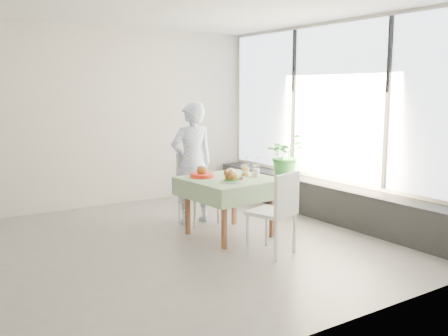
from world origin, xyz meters
TOP-DOWN VIEW (x-y plane):
  - floor at (0.00, 0.00)m, footprint 6.00×6.00m
  - wall_back at (0.00, 2.50)m, footprint 6.00×0.02m
  - wall_front at (0.00, -2.50)m, footprint 6.00×0.02m
  - wall_right at (3.00, 0.00)m, footprint 0.02×5.00m
  - window_pane at (2.97, 0.00)m, footprint 0.01×4.80m
  - window_ledge at (2.80, 0.00)m, footprint 0.40×4.80m
  - cafe_table at (1.13, -0.01)m, footprint 1.12×1.12m
  - chair_far at (1.12, 0.75)m, footprint 0.47×0.47m
  - chair_near at (1.14, -0.85)m, footprint 0.55×0.55m
  - diner at (1.04, 0.78)m, footprint 0.64×0.44m
  - main_dish at (1.01, -0.24)m, footprint 0.33×0.33m
  - juice_cup_orange at (1.39, 0.02)m, footprint 0.10×0.10m
  - juice_cup_lemonade at (1.46, -0.11)m, footprint 0.10×0.10m
  - second_dish at (0.87, 0.22)m, footprint 0.30×0.30m
  - potted_plant at (2.70, 0.78)m, footprint 0.69×0.63m

SIDE VIEW (x-z plane):
  - floor at x=0.00m, z-range 0.00..0.00m
  - window_ledge at x=2.80m, z-range 0.00..0.50m
  - chair_near at x=1.14m, z-range -0.18..0.76m
  - chair_far at x=1.12m, z-range -0.18..0.78m
  - cafe_table at x=1.13m, z-range 0.09..0.83m
  - second_dish at x=0.87m, z-range 0.71..0.86m
  - main_dish at x=1.01m, z-range 0.71..0.88m
  - juice_cup_orange at x=1.39m, z-range 0.67..0.95m
  - juice_cup_lemonade at x=1.46m, z-range 0.67..0.95m
  - potted_plant at x=2.70m, z-range 0.50..1.16m
  - diner at x=1.04m, z-range 0.00..1.68m
  - wall_back at x=0.00m, z-range 0.00..2.80m
  - wall_front at x=0.00m, z-range 0.00..2.80m
  - wall_right at x=3.00m, z-range 0.00..2.80m
  - window_pane at x=2.97m, z-range 0.56..2.74m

